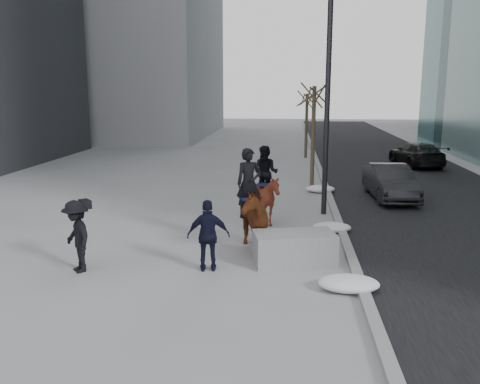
# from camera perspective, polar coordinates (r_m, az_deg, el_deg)

# --- Properties ---
(ground) EXTENTS (120.00, 120.00, 0.00)m
(ground) POSITION_cam_1_polar(r_m,az_deg,el_deg) (13.44, -0.50, -7.31)
(ground) COLOR gray
(ground) RESTS_ON ground
(road) EXTENTS (8.00, 90.00, 0.01)m
(road) POSITION_cam_1_polar(r_m,az_deg,el_deg) (23.74, 19.22, 0.42)
(road) COLOR black
(road) RESTS_ON ground
(curb) EXTENTS (0.25, 90.00, 0.12)m
(curb) POSITION_cam_1_polar(r_m,az_deg,el_deg) (23.11, 9.56, 0.76)
(curb) COLOR gray
(curb) RESTS_ON ground
(planter) EXTENTS (2.18, 1.43, 0.80)m
(planter) POSITION_cam_1_polar(r_m,az_deg,el_deg) (12.92, 6.11, -6.29)
(planter) COLOR gray
(planter) RESTS_ON ground
(car_near) EXTENTS (1.68, 4.21, 1.36)m
(car_near) POSITION_cam_1_polar(r_m,az_deg,el_deg) (21.04, 16.52, 1.08)
(car_near) COLOR black
(car_near) RESTS_ON ground
(car_far) EXTENTS (2.59, 4.86, 1.34)m
(car_far) POSITION_cam_1_polar(r_m,az_deg,el_deg) (30.43, 19.20, 4.05)
(car_far) COLOR black
(car_far) RESTS_ON ground
(tree_near) EXTENTS (1.20, 1.20, 4.92)m
(tree_near) POSITION_cam_1_polar(r_m,az_deg,el_deg) (22.91, 8.22, 6.77)
(tree_near) COLOR #352D1F
(tree_near) RESTS_ON ground
(tree_far) EXTENTS (1.20, 1.20, 4.43)m
(tree_far) POSITION_cam_1_polar(r_m,az_deg,el_deg) (32.32, 7.47, 7.76)
(tree_far) COLOR #362C20
(tree_far) RESTS_ON ground
(mounted_left) EXTENTS (1.68, 2.36, 2.78)m
(mounted_left) POSITION_cam_1_polar(r_m,az_deg,el_deg) (13.78, 0.94, -2.35)
(mounted_left) COLOR #4E1E0F
(mounted_left) RESTS_ON ground
(mounted_right) EXTENTS (1.67, 1.79, 2.55)m
(mounted_right) POSITION_cam_1_polar(r_m,az_deg,el_deg) (16.36, 2.85, -0.16)
(mounted_right) COLOR #521B10
(mounted_right) RESTS_ON ground
(feeder) EXTENTS (1.08, 0.93, 1.75)m
(feeder) POSITION_cam_1_polar(r_m,az_deg,el_deg) (12.27, -3.56, -4.91)
(feeder) COLOR black
(feeder) RESTS_ON ground
(camera_crew) EXTENTS (1.23, 1.28, 1.75)m
(camera_crew) POSITION_cam_1_polar(r_m,az_deg,el_deg) (12.79, -17.85, -4.73)
(camera_crew) COLOR black
(camera_crew) RESTS_ON ground
(lamppost) EXTENTS (0.25, 0.80, 9.09)m
(lamppost) POSITION_cam_1_polar(r_m,az_deg,el_deg) (17.61, 9.91, 13.53)
(lamppost) COLOR black
(lamppost) RESTS_ON ground
(snow_piles) EXTENTS (1.34, 11.48, 0.34)m
(snow_piles) POSITION_cam_1_polar(r_m,az_deg,el_deg) (15.90, 10.26, -3.88)
(snow_piles) COLOR silver
(snow_piles) RESTS_ON ground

